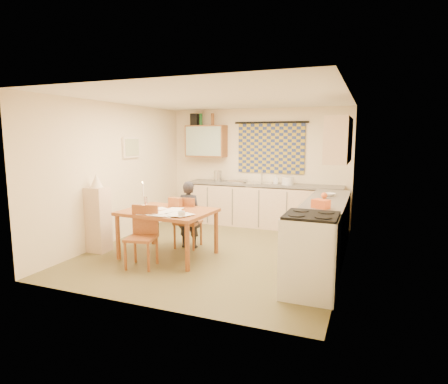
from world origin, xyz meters
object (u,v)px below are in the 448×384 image
at_px(counter_back, 263,205).
at_px(shelf_stand, 98,220).
at_px(dining_table, 168,233).
at_px(person, 189,214).
at_px(counter_right, 323,233).
at_px(stove, 310,255).
at_px(chair_far, 188,231).

bearing_deg(counter_back, shelf_stand, -127.08).
bearing_deg(dining_table, person, 84.69).
bearing_deg(counter_right, stove, -90.00).
height_order(counter_back, counter_right, same).
bearing_deg(person, shelf_stand, 23.77).
xyz_separation_m(counter_right, stove, (-0.00, -1.30, 0.05)).
bearing_deg(chair_far, counter_right, 178.66).
relative_size(counter_back, counter_right, 1.12).
distance_m(dining_table, shelf_stand, 1.23).
height_order(dining_table, person, person).
distance_m(counter_back, person, 2.11).
relative_size(counter_back, chair_far, 3.68).
bearing_deg(dining_table, shelf_stand, -167.00).
distance_m(counter_back, stove, 3.52).
distance_m(counter_back, chair_far, 2.13).
bearing_deg(chair_far, stove, 148.33).
bearing_deg(dining_table, chair_far, 87.07).
bearing_deg(counter_right, shelf_stand, -166.79).
distance_m(stove, shelf_stand, 3.57).
height_order(chair_far, shelf_stand, shelf_stand).
bearing_deg(shelf_stand, chair_far, 30.59).
relative_size(counter_back, stove, 3.30).
xyz_separation_m(counter_back, shelf_stand, (-2.06, -2.72, 0.09)).
xyz_separation_m(dining_table, shelf_stand, (-1.21, -0.20, 0.16)).
bearing_deg(counter_back, chair_far, -111.77).
xyz_separation_m(person, shelf_stand, (-1.29, -0.76, -0.04)).
distance_m(chair_far, person, 0.30).
height_order(counter_right, dining_table, counter_right).
height_order(person, shelf_stand, person).
bearing_deg(person, chair_far, 8.55).
height_order(stove, chair_far, stove).
height_order(dining_table, chair_far, chair_far).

